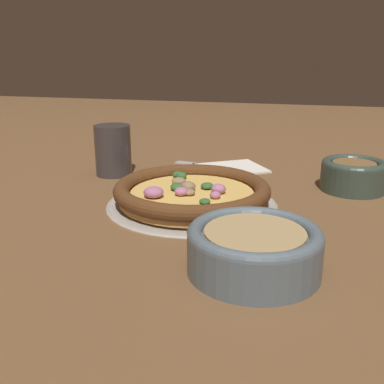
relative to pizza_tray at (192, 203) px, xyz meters
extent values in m
plane|color=brown|center=(0.00, 0.00, 0.00)|extent=(3.00, 3.00, 0.00)
cylinder|color=#B7B2A8|center=(0.00, 0.00, 0.00)|extent=(0.28, 0.28, 0.00)
torus|color=#B7B2A8|center=(0.00, 0.00, 0.00)|extent=(0.29, 0.29, 0.01)
cylinder|color=#BC7F42|center=(0.00, 0.00, 0.01)|extent=(0.24, 0.24, 0.01)
torus|color=#563319|center=(0.00, 0.00, 0.02)|extent=(0.26, 0.26, 0.03)
cylinder|color=#A32D19|center=(0.00, 0.00, 0.02)|extent=(0.22, 0.22, 0.00)
cylinder|color=#E5B75B|center=(0.00, 0.00, 0.02)|extent=(0.21, 0.21, 0.00)
ellipsoid|color=#33602D|center=(-0.07, -0.04, 0.03)|extent=(0.02, 0.02, 0.01)
ellipsoid|color=#B26B93|center=(0.03, 0.05, 0.03)|extent=(0.02, 0.02, 0.01)
ellipsoid|color=#33602D|center=(-0.08, -0.05, 0.03)|extent=(0.03, 0.03, 0.01)
ellipsoid|color=#8E7051|center=(-0.03, -0.03, 0.03)|extent=(0.03, 0.03, 0.01)
ellipsoid|color=#B26B93|center=(0.03, -0.01, 0.03)|extent=(0.02, 0.02, 0.01)
ellipsoid|color=#8E7051|center=(0.00, -0.01, 0.03)|extent=(0.03, 0.03, 0.02)
ellipsoid|color=#B26B93|center=(0.05, -0.05, 0.03)|extent=(0.04, 0.04, 0.02)
ellipsoid|color=#33602D|center=(0.06, 0.03, 0.02)|extent=(0.02, 0.02, 0.01)
ellipsoid|color=#33602D|center=(0.00, -0.02, 0.03)|extent=(0.03, 0.03, 0.01)
ellipsoid|color=#B26B93|center=(0.00, 0.04, 0.03)|extent=(0.03, 0.03, 0.02)
ellipsoid|color=#8E7051|center=(0.02, 0.00, 0.03)|extent=(0.03, 0.03, 0.01)
ellipsoid|color=#33602D|center=(-0.02, 0.02, 0.03)|extent=(0.03, 0.03, 0.01)
cylinder|color=slate|center=(0.21, 0.13, 0.02)|extent=(0.16, 0.16, 0.05)
torus|color=slate|center=(0.21, 0.13, 0.04)|extent=(0.16, 0.16, 0.02)
cylinder|color=tan|center=(0.21, 0.13, 0.05)|extent=(0.12, 0.12, 0.00)
cylinder|color=#334238|center=(-0.15, 0.27, 0.02)|extent=(0.12, 0.12, 0.05)
torus|color=#334238|center=(-0.15, 0.27, 0.05)|extent=(0.12, 0.12, 0.02)
cylinder|color=brown|center=(-0.15, 0.27, 0.05)|extent=(0.08, 0.08, 0.00)
cylinder|color=#383333|center=(-0.14, -0.21, 0.05)|extent=(0.07, 0.07, 0.10)
cube|color=white|center=(-0.25, 0.03, 0.00)|extent=(0.17, 0.17, 0.01)
cube|color=#B7B7BC|center=(-0.26, 0.00, 0.00)|extent=(0.03, 0.14, 0.00)
cube|color=#B7B7BC|center=(-0.27, -0.09, 0.00)|extent=(0.03, 0.05, 0.00)
camera|label=1|loc=(0.69, 0.18, 0.25)|focal=42.00mm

